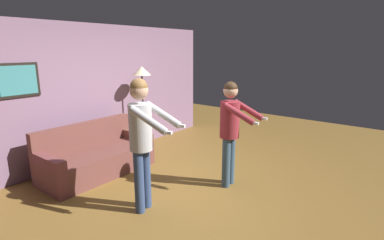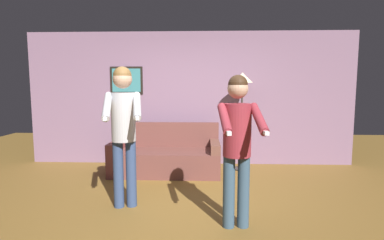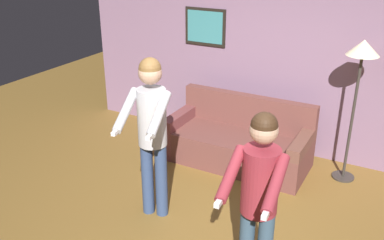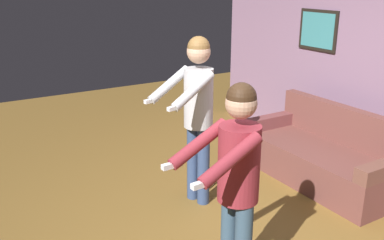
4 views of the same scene
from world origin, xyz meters
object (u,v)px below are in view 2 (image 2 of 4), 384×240
(torchiere_lamp, at_px, (242,87))
(person_standing_left, at_px, (123,123))
(couch, at_px, (166,157))
(person_standing_right, at_px, (237,137))

(torchiere_lamp, bearing_deg, person_standing_left, -133.09)
(torchiere_lamp, relative_size, person_standing_left, 1.00)
(torchiere_lamp, distance_m, person_standing_left, 2.53)
(couch, height_order, person_standing_left, person_standing_left)
(couch, bearing_deg, torchiere_lamp, 10.39)
(couch, xyz_separation_m, person_standing_left, (-0.33, -1.57, 0.82))
(torchiere_lamp, distance_m, person_standing_right, 2.41)
(torchiere_lamp, height_order, person_standing_right, torchiere_lamp)
(couch, height_order, person_standing_right, person_standing_right)
(person_standing_left, height_order, person_standing_right, person_standing_left)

